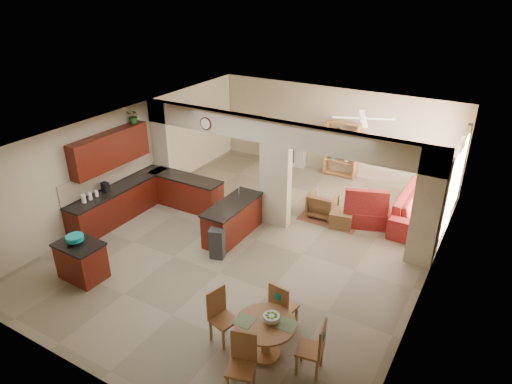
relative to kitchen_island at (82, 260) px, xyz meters
The scene contains 39 objects.
floor 4.05m from the kitchen_island, 52.60° to the left, with size 10.00×10.00×0.00m, color #82745A.
ceiling 4.68m from the kitchen_island, 52.60° to the left, with size 10.00×10.00×0.00m, color white.
wall_back 8.61m from the kitchen_island, 73.38° to the left, with size 8.00×8.00×0.00m, color tan.
wall_front 3.19m from the kitchen_island, 36.30° to the right, with size 8.00×8.00×0.00m, color tan.
wall_left 3.69m from the kitchen_island, 115.86° to the left, with size 10.00×10.00×0.00m, color tan.
wall_right 7.26m from the kitchen_island, 26.41° to the left, with size 10.00×10.00×0.00m, color tan.
partition_left_pier 4.49m from the kitchen_island, 106.59° to the left, with size 0.60×0.25×2.80m, color tan.
partition_center_pier 4.91m from the kitchen_island, 59.77° to the left, with size 0.80×0.25×2.20m, color tan.
partition_right_pier 7.51m from the kitchen_island, 34.35° to the left, with size 0.60×0.25×2.80m, color tan.
partition_header 5.29m from the kitchen_island, 59.77° to the left, with size 8.00×0.25×0.60m, color tan.
kitchen_counter 3.06m from the kitchen_island, 105.37° to the left, with size 2.52×3.29×1.48m.
upper_cabinets 3.14m from the kitchen_island, 119.73° to the left, with size 0.35×2.40×0.90m, color #3E1007.
peninsula 3.60m from the kitchen_island, 59.11° to the left, with size 0.70×1.85×0.91m.
wall_clock 4.55m from the kitchen_island, 83.69° to the left, with size 0.34×0.34×0.03m, color #4F281A.
rug 6.45m from the kitchen_island, 55.47° to the left, with size 1.60×1.30×0.01m, color brown.
fireplace 8.08m from the kitchen_island, 83.97° to the left, with size 1.60×0.35×1.20m.
shelving_unit 8.51m from the kitchen_island, 70.77° to the left, with size 1.00×0.32×1.80m, color #A06B37.
window_a 8.49m from the kitchen_island, 40.60° to the left, with size 0.02×0.90×1.90m, color white.
window_b 9.68m from the kitchen_island, 48.29° to the left, with size 0.02×0.90×1.90m, color white.
glazed_door 9.05m from the kitchen_island, 44.70° to the left, with size 0.02×0.70×2.10m, color white.
drape_a_left 8.08m from the kitchen_island, 37.54° to the left, with size 0.10×0.28×2.30m, color #43241A.
drape_a_right 8.86m from the kitchen_island, 43.73° to the left, with size 0.10×0.28×2.30m, color #43241A.
drape_b_left 9.21m from the kitchen_island, 45.99° to the left, with size 0.10×0.28×2.30m, color #43241A.
drape_b_right 10.11m from the kitchen_island, 50.73° to the left, with size 0.10×0.28×2.30m, color #43241A.
ceiling_fan 7.65m from the kitchen_island, 57.52° to the left, with size 1.00×1.00×0.10m, color white.
kitchen_island is the anchor object (origin of this frame).
teal_bowl 0.52m from the kitchen_island, behind, with size 0.37×0.37×0.18m, color teal.
trash_can 2.95m from the kitchen_island, 45.57° to the left, with size 0.32×0.27×0.68m, color #2A2A2C.
dining_table 4.50m from the kitchen_island, ahead, with size 1.04×1.04×0.71m.
fruit_bowl 4.58m from the kitchen_island, ahead, with size 0.28×0.28×0.15m, color #62BA28.
sofa 8.47m from the kitchen_island, 47.27° to the left, with size 1.08×2.77×0.81m, color maroon.
chaise 7.12m from the kitchen_island, 49.94° to the left, with size 1.09×0.89×0.44m, color maroon.
armchair 6.21m from the kitchen_island, 57.12° to the left, with size 0.72×0.74×0.67m, color maroon.
ottoman 6.38m from the kitchen_island, 50.91° to the left, with size 0.57×0.57×0.41m, color maroon.
plant 4.19m from the kitchen_island, 112.31° to the left, with size 0.34×0.29×0.38m, color #165217.
chair_north 4.50m from the kitchen_island, ahead, with size 0.47×0.47×1.02m.
chair_east 5.38m from the kitchen_island, ahead, with size 0.49×0.49×1.02m.
chair_south 4.56m from the kitchen_island, ahead, with size 0.52×0.52×1.02m.
chair_west 3.60m from the kitchen_island, ahead, with size 0.51×0.51×1.02m.
Camera 1 is at (4.88, -8.35, 6.00)m, focal length 32.00 mm.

